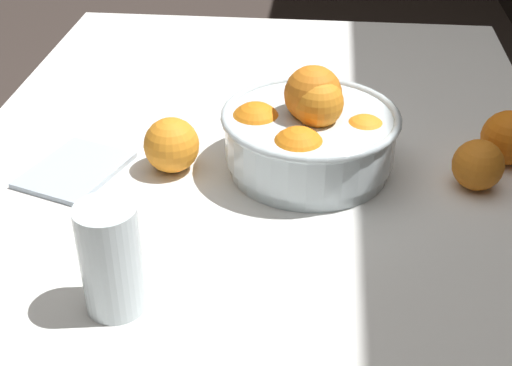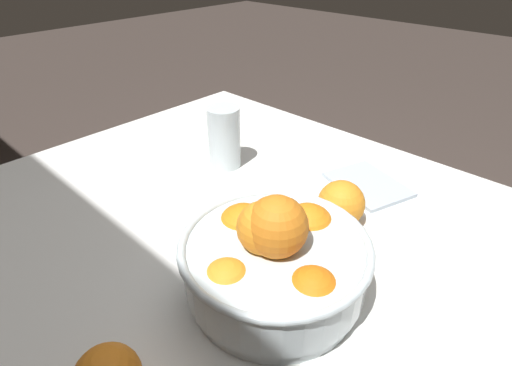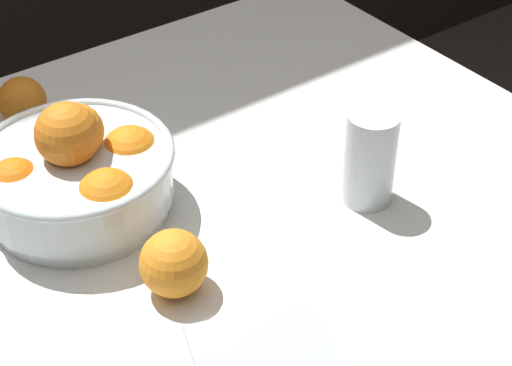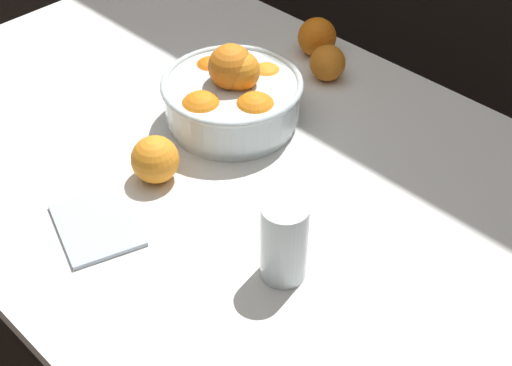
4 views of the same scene
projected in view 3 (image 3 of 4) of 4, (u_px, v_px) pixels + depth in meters
name	position (u px, v px, depth m)	size (l,w,h in m)	color
dining_table	(131.00, 274.00, 1.15)	(1.34, 0.93, 0.73)	white
fruit_bowl	(78.00, 172.00, 1.11)	(0.26, 0.26, 0.16)	silver
juice_glass	(369.00, 163.00, 1.13)	(0.07, 0.07, 0.14)	#F4A314
orange_loose_near_bowl	(22.00, 101.00, 1.29)	(0.07, 0.07, 0.07)	orange
orange_loose_front	(175.00, 263.00, 1.01)	(0.08, 0.08, 0.08)	orange
napkin	(263.00, 351.00, 0.95)	(0.15, 0.12, 0.01)	silver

